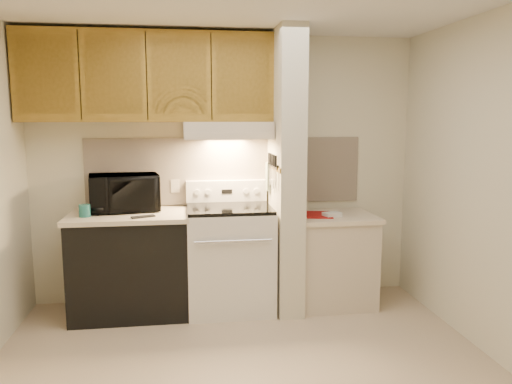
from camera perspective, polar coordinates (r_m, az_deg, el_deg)
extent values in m
plane|color=#C1AC90|center=(3.68, -1.22, -19.66)|extent=(3.60, 3.60, 0.00)
cube|color=beige|center=(4.76, -3.47, 2.62)|extent=(3.60, 2.50, 0.02)
cube|color=beige|center=(3.93, 25.78, 0.51)|extent=(0.02, 3.00, 2.50)
cube|color=#FBE4CD|center=(4.75, -3.45, 2.42)|extent=(2.60, 0.02, 0.63)
cube|color=silver|center=(4.58, -3.01, -7.71)|extent=(0.76, 0.65, 0.92)
cube|color=black|center=(4.26, -2.63, -8.38)|extent=(0.50, 0.01, 0.30)
cylinder|color=silver|center=(4.17, -2.60, -5.64)|extent=(0.65, 0.02, 0.02)
cube|color=black|center=(4.47, -3.06, -1.85)|extent=(0.74, 0.64, 0.03)
cube|color=silver|center=(4.73, -3.39, 0.13)|extent=(0.76, 0.08, 0.20)
cube|color=black|center=(4.69, -3.34, 0.06)|extent=(0.10, 0.01, 0.04)
cylinder|color=silver|center=(4.67, -6.76, -0.02)|extent=(0.05, 0.02, 0.05)
cylinder|color=silver|center=(4.67, -5.54, 0.01)|extent=(0.05, 0.02, 0.05)
cylinder|color=silver|center=(4.70, -1.15, 0.10)|extent=(0.05, 0.02, 0.05)
cylinder|color=silver|center=(4.72, 0.05, 0.13)|extent=(0.05, 0.02, 0.05)
cube|color=black|center=(4.60, -14.11, -8.19)|extent=(1.00, 0.63, 0.87)
cube|color=beige|center=(4.50, -14.32, -2.63)|extent=(1.04, 0.67, 0.04)
cube|color=black|center=(4.28, -12.78, -2.76)|extent=(0.20, 0.14, 0.01)
cylinder|color=#1F6967|center=(4.44, -18.99, -2.02)|extent=(0.13, 0.13, 0.11)
cube|color=beige|center=(4.74, -9.22, 0.67)|extent=(0.08, 0.01, 0.12)
imported|color=black|center=(4.61, -14.84, -0.05)|extent=(0.66, 0.50, 0.33)
cube|color=beige|center=(4.49, 3.41, 2.26)|extent=(0.22, 0.70, 2.50)
cube|color=olive|center=(4.46, 1.95, 2.88)|extent=(0.01, 0.70, 0.04)
cube|color=black|center=(4.41, 1.99, 3.07)|extent=(0.02, 0.42, 0.04)
cube|color=silver|center=(4.25, 2.24, 1.51)|extent=(0.01, 0.03, 0.16)
cylinder|color=black|center=(4.24, 2.25, 3.52)|extent=(0.02, 0.02, 0.10)
cube|color=silver|center=(4.36, 1.98, 1.55)|extent=(0.01, 0.04, 0.18)
cylinder|color=black|center=(4.31, 2.06, 3.61)|extent=(0.02, 0.02, 0.10)
cube|color=silver|center=(4.44, 1.80, 1.54)|extent=(0.01, 0.04, 0.20)
cylinder|color=black|center=(4.39, 1.87, 3.70)|extent=(0.02, 0.02, 0.10)
cube|color=silver|center=(4.51, 1.64, 1.91)|extent=(0.01, 0.04, 0.16)
cylinder|color=black|center=(4.49, 1.64, 3.81)|extent=(0.02, 0.02, 0.10)
cube|color=silver|center=(4.56, 1.51, 1.87)|extent=(0.01, 0.04, 0.18)
cylinder|color=black|center=(4.56, 1.50, 3.88)|extent=(0.02, 0.02, 0.10)
cube|color=gray|center=(4.64, 1.38, 1.79)|extent=(0.03, 0.11, 0.26)
cube|color=beige|center=(4.77, 8.79, -7.82)|extent=(0.70, 0.60, 0.81)
cube|color=beige|center=(4.67, 8.91, -2.81)|extent=(0.74, 0.64, 0.04)
cube|color=maroon|center=(4.61, 7.20, -2.60)|extent=(0.29, 0.36, 0.01)
cube|color=white|center=(4.55, 8.69, -2.57)|extent=(0.18, 0.14, 0.04)
cube|color=beige|center=(4.52, -3.28, 7.07)|extent=(0.78, 0.44, 0.15)
cube|color=beige|center=(4.31, -3.03, 6.40)|extent=(0.78, 0.04, 0.06)
cube|color=olive|center=(4.57, -12.25, 12.68)|extent=(2.18, 0.33, 0.77)
cube|color=olive|center=(4.54, -22.98, 12.23)|extent=(0.46, 0.01, 0.63)
cube|color=black|center=(4.48, -19.53, 12.47)|extent=(0.01, 0.01, 0.73)
cube|color=olive|center=(4.44, -15.99, 12.67)|extent=(0.46, 0.01, 0.63)
cube|color=black|center=(4.41, -12.39, 12.83)|extent=(0.01, 0.01, 0.73)
cube|color=olive|center=(4.40, -8.76, 12.93)|extent=(0.46, 0.01, 0.63)
cube|color=black|center=(4.41, -5.12, 12.99)|extent=(0.01, 0.01, 0.73)
cube|color=olive|center=(4.43, -1.51, 13.00)|extent=(0.46, 0.01, 0.63)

